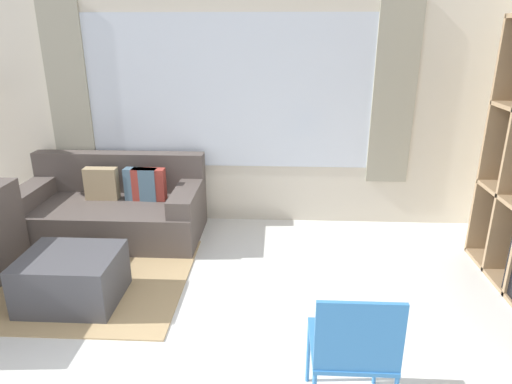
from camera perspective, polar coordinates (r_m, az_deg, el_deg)
wall_back at (r=5.00m, az=-3.38°, el=11.24°), size 6.87×0.11×2.70m
area_rug at (r=4.54m, az=-25.29°, el=-9.70°), size 2.60×1.61×0.01m
couch_main at (r=5.07m, az=-17.38°, el=-2.00°), size 1.87×0.96×0.82m
ottoman at (r=4.00m, az=-22.00°, el=-9.97°), size 0.75×0.62×0.42m
folding_chair at (r=2.59m, az=12.08°, el=-18.28°), size 0.44×0.46×0.86m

